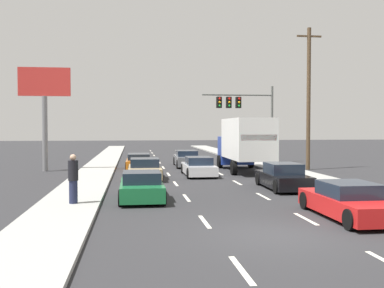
{
  "coord_description": "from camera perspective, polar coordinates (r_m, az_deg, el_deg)",
  "views": [
    {
      "loc": [
        -3.98,
        -12.3,
        3.04
      ],
      "look_at": [
        -0.78,
        12.32,
        2.13
      ],
      "focal_mm": 42.65,
      "sensor_mm": 36.0,
      "label": 1
    }
  ],
  "objects": [
    {
      "name": "sidewalk_left",
      "position": [
        32.53,
        -11.76,
        -3.19
      ],
      "size": [
        2.41,
        80.0,
        0.14
      ],
      "primitive_type": "cube",
      "color": "#9E9E99",
      "rests_on": "ground_plane"
    },
    {
      "name": "pedestrian_near_corner",
      "position": [
        17.98,
        -14.63,
        -4.22
      ],
      "size": [
        0.38,
        0.38,
        1.88
      ],
      "color": "#1E233F",
      "rests_on": "sidewalk_left"
    },
    {
      "name": "car_white",
      "position": [
        28.65,
        0.83,
        -2.9
      ],
      "size": [
        1.85,
        4.39,
        1.2
      ],
      "color": "white",
      "rests_on": "ground_plane"
    },
    {
      "name": "car_black",
      "position": [
        22.95,
        11.32,
        -4.1
      ],
      "size": [
        1.9,
        4.36,
        1.28
      ],
      "color": "black",
      "rests_on": "ground_plane"
    },
    {
      "name": "sidewalk_right",
      "position": [
        34.07,
        10.46,
        -2.95
      ],
      "size": [
        2.41,
        80.0,
        0.14
      ],
      "primitive_type": "cube",
      "color": "#9E9E99",
      "rests_on": "ground_plane"
    },
    {
      "name": "traffic_signal_mast",
      "position": [
        39.42,
        6.06,
        4.63
      ],
      "size": [
        6.23,
        0.69,
        6.61
      ],
      "color": "#595B56",
      "rests_on": "ground_plane"
    },
    {
      "name": "lane_markings",
      "position": [
        32.28,
        -0.3,
        -3.31
      ],
      "size": [
        3.54,
        57.0,
        0.01
      ],
      "color": "silver",
      "rests_on": "ground_plane"
    },
    {
      "name": "car_gray",
      "position": [
        35.32,
        -0.67,
        -1.9
      ],
      "size": [
        1.92,
        4.65,
        1.26
      ],
      "color": "slate",
      "rests_on": "ground_plane"
    },
    {
      "name": "car_green",
      "position": [
        19.28,
        -6.31,
        -5.34
      ],
      "size": [
        1.86,
        4.22,
        1.21
      ],
      "color": "#196B38",
      "rests_on": "ground_plane"
    },
    {
      "name": "car_red",
      "position": [
        16.27,
        19.07,
        -6.84
      ],
      "size": [
        1.93,
        4.65,
        1.2
      ],
      "color": "red",
      "rests_on": "ground_plane"
    },
    {
      "name": "box_truck",
      "position": [
        31.27,
        6.65,
        0.3
      ],
      "size": [
        2.75,
        7.69,
        3.64
      ],
      "color": "white",
      "rests_on": "ground_plane"
    },
    {
      "name": "roadside_billboard",
      "position": [
        33.12,
        -17.96,
        5.39
      ],
      "size": [
        3.5,
        0.36,
        7.17
      ],
      "color": "slate",
      "rests_on": "ground_plane"
    },
    {
      "name": "utility_pole_mid",
      "position": [
        33.77,
        14.37,
        5.7
      ],
      "size": [
        1.8,
        0.28,
        10.13
      ],
      "color": "brown",
      "rests_on": "ground_plane"
    },
    {
      "name": "car_orange",
      "position": [
        33.62,
        -6.67,
        -2.2
      ],
      "size": [
        1.93,
        4.68,
        1.13
      ],
      "color": "orange",
      "rests_on": "ground_plane"
    },
    {
      "name": "ground_plane",
      "position": [
        37.63,
        -1.32,
        -2.55
      ],
      "size": [
        140.0,
        140.0,
        0.0
      ],
      "primitive_type": "plane",
      "color": "#2B2B2D"
    },
    {
      "name": "car_tan",
      "position": [
        26.92,
        -5.94,
        -3.21
      ],
      "size": [
        1.99,
        4.27,
        1.23
      ],
      "color": "tan",
      "rests_on": "ground_plane"
    }
  ]
}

